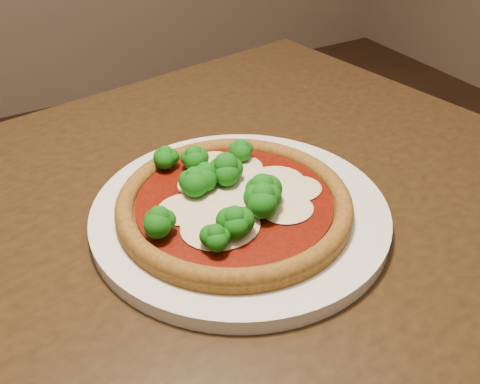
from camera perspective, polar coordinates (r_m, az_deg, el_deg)
dining_table at (r=0.72m, az=-6.79°, el=-9.83°), size 1.21×0.94×0.75m
plate at (r=0.64m, az=-0.00°, el=-2.25°), size 0.36×0.36×0.02m
pizza at (r=0.63m, az=-0.86°, el=-0.72°), size 0.28×0.28×0.06m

